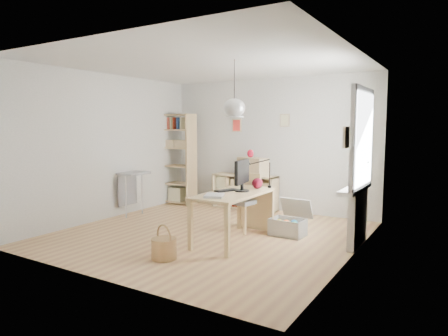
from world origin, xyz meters
The scene contains 20 objects.
ground centered at (0.00, 0.00, 0.00)m, with size 4.50×4.50×0.00m, color tan.
room_shell centered at (0.55, -0.15, 2.00)m, with size 4.50×4.50×4.50m.
window_unit centered at (2.23, 0.60, 1.55)m, with size 0.07×1.16×1.46m.
radiator centered at (2.19, 0.60, 0.40)m, with size 0.10×0.80×0.80m, color silver.
windowsill centered at (2.14, 0.60, 0.83)m, with size 0.22×1.20×0.06m, color white.
desk centered at (0.55, -0.15, 0.66)m, with size 0.70×1.50×0.75m.
cube_shelf centered at (-0.47, 2.08, 0.30)m, with size 1.40×0.38×0.72m.
tall_bookshelf centered at (-2.04, 1.80, 1.09)m, with size 0.80×0.38×2.00m.
side_table centered at (-2.04, 0.35, 0.67)m, with size 0.40×0.55×0.85m.
chair centered at (0.35, 0.54, 0.54)m, with size 0.52×0.52×0.95m.
wicker_basket centered at (0.17, -1.32, 0.15)m, with size 0.33×0.33×0.46m.
storage_chest centered at (1.13, 0.62, 0.18)m, with size 0.56×0.63×0.56m.
monitor centered at (0.61, -0.02, 1.02)m, with size 0.22×0.55×0.48m.
keyboard centered at (0.39, -0.11, 0.76)m, with size 0.14×0.38×0.02m, color black.
task_lamp centered at (0.62, 0.47, 1.05)m, with size 0.41×0.15×0.44m.
yarn_ball centered at (0.69, 0.35, 0.83)m, with size 0.17×0.17×0.17m, color #440919.
paper_tray centered at (0.50, -0.62, 0.77)m, with size 0.25×0.32×0.03m, color white.
drawer_chest centered at (-0.27, 2.04, 0.90)m, with size 0.65×0.30×0.37m, color tan.
red_vase centered at (-0.32, 2.04, 1.17)m, with size 0.14×0.14×0.17m, color maroon.
potted_plant centered at (2.12, 0.89, 1.04)m, with size 0.33×0.28×0.36m, color #296F2C.
Camera 1 is at (3.48, -5.26, 1.73)m, focal length 32.00 mm.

